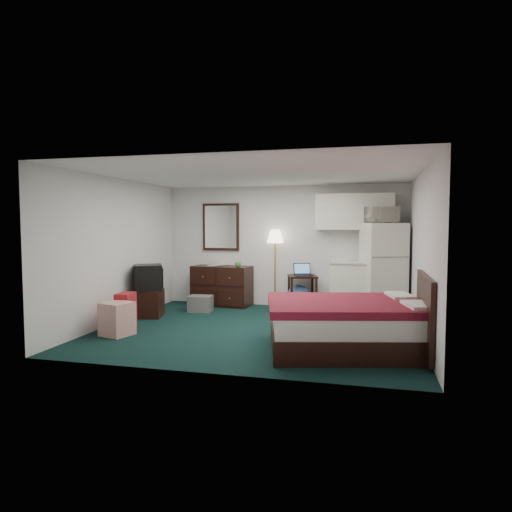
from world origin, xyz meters
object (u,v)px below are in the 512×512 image
(kitchen_counter, at_px, (355,287))
(suitcase, at_px, (126,311))
(floor_lamp, at_px, (275,269))
(bed, at_px, (347,326))
(dresser, at_px, (222,286))
(fridge, at_px, (383,269))
(desk, at_px, (302,292))
(tv_stand, at_px, (148,303))

(kitchen_counter, bearing_deg, suitcase, -140.31)
(floor_lamp, xyz_separation_m, bed, (1.60, -2.91, -0.47))
(dresser, distance_m, floor_lamp, 1.19)
(kitchen_counter, height_order, fridge, fridge)
(desk, xyz_separation_m, fridge, (1.54, -0.16, 0.52))
(dresser, distance_m, suitcase, 2.62)
(fridge, relative_size, bed, 0.84)
(floor_lamp, distance_m, suitcase, 3.25)
(desk, distance_m, fridge, 1.64)
(floor_lamp, bearing_deg, tv_stand, -143.62)
(fridge, bearing_deg, dresser, 157.32)
(desk, height_order, bed, desk)
(floor_lamp, relative_size, suitcase, 2.67)
(desk, xyz_separation_m, bed, (1.02, -2.79, -0.02))
(floor_lamp, bearing_deg, desk, -11.63)
(floor_lamp, relative_size, tv_stand, 2.93)
(fridge, bearing_deg, bed, -120.26)
(kitchen_counter, bearing_deg, floor_lamp, -179.40)
(desk, relative_size, suitcase, 1.15)
(desk, bearing_deg, fridge, -22.49)
(dresser, relative_size, kitchen_counter, 1.27)
(floor_lamp, height_order, fridge, fridge)
(floor_lamp, height_order, kitchen_counter, floor_lamp)
(bed, bearing_deg, fridge, 65.41)
(desk, height_order, fridge, fridge)
(kitchen_counter, height_order, suitcase, kitchen_counter)
(dresser, xyz_separation_m, desk, (1.71, -0.05, -0.07))
(bed, bearing_deg, desk, 96.78)
(dresser, bearing_deg, kitchen_counter, 4.40)
(floor_lamp, relative_size, desk, 2.32)
(kitchen_counter, bearing_deg, fridge, -10.11)
(floor_lamp, distance_m, bed, 3.35)
(kitchen_counter, height_order, bed, kitchen_counter)
(fridge, distance_m, bed, 2.73)
(dresser, height_order, tv_stand, dresser)
(floor_lamp, xyz_separation_m, desk, (0.58, -0.12, -0.45))
(desk, bearing_deg, tv_stand, -168.52)
(floor_lamp, relative_size, bed, 0.78)
(bed, distance_m, tv_stand, 3.93)
(dresser, relative_size, desk, 1.77)
(fridge, relative_size, tv_stand, 3.17)
(dresser, xyz_separation_m, fridge, (3.26, -0.21, 0.45))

